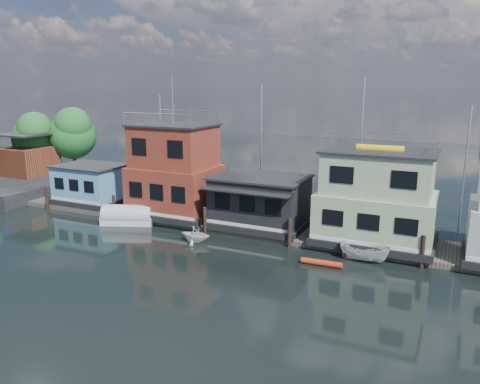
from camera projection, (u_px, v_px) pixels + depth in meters
The scene contains 13 objects.
ground at pixel (187, 289), 27.07m from camera, with size 160.00×160.00×0.00m, color black.
dock at pixel (266, 229), 37.58m from camera, with size 48.00×5.00×0.40m, color #595147.
houseboat_blue at pixel (92, 184), 44.66m from camera, with size 6.40×4.90×3.66m.
houseboat_red at pixel (175, 172), 40.25m from camera, with size 7.40×5.90×11.86m.
houseboat_dark at pixel (260, 201), 37.27m from camera, with size 7.40×6.10×4.06m.
houseboat_green at pixel (377, 199), 33.26m from camera, with size 8.40×5.90×7.03m.
pilings at pixel (247, 227), 35.05m from camera, with size 42.28×0.28×2.20m.
background_masts at pixel (345, 156), 39.64m from camera, with size 36.40×0.16×12.00m.
shore at pixel (29, 155), 53.03m from camera, with size 12.40×15.72×8.24m.
dinghy_white at pixel (195, 234), 34.91m from camera, with size 2.03×2.35×1.24m, color white.
motorboat at pixel (364, 252), 31.05m from camera, with size 1.29×3.42×1.32m, color silver.
red_kayak at pixel (321, 263), 30.43m from camera, with size 0.40×0.40×2.70m, color #B63213.
tarp_runabout at pixel (128, 216), 39.41m from camera, with size 4.64×3.18×1.75m.
Camera 1 is at (13.59, -21.32, 11.63)m, focal length 35.00 mm.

